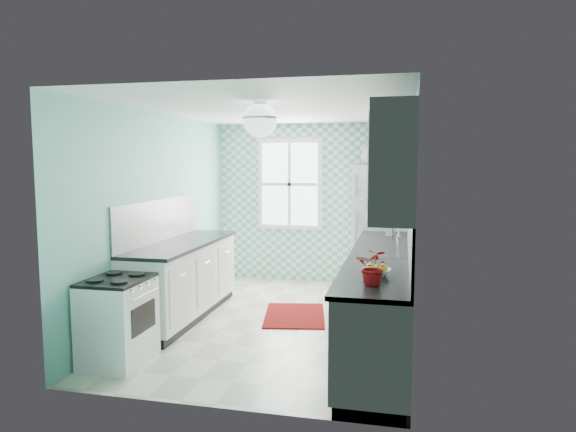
% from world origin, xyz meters
% --- Properties ---
extents(floor, '(3.00, 4.40, 0.02)m').
position_xyz_m(floor, '(0.00, 0.00, -0.01)').
color(floor, silver).
rests_on(floor, ground).
extents(ceiling, '(3.00, 4.40, 0.02)m').
position_xyz_m(ceiling, '(0.00, 0.00, 2.51)').
color(ceiling, white).
rests_on(ceiling, wall_back).
extents(wall_back, '(3.00, 0.02, 2.50)m').
position_xyz_m(wall_back, '(0.00, 2.21, 1.25)').
color(wall_back, '#71BDAF').
rests_on(wall_back, floor).
extents(wall_front, '(3.00, 0.02, 2.50)m').
position_xyz_m(wall_front, '(0.00, -2.21, 1.25)').
color(wall_front, '#71BDAF').
rests_on(wall_front, floor).
extents(wall_left, '(0.02, 4.40, 2.50)m').
position_xyz_m(wall_left, '(-1.51, 0.00, 1.25)').
color(wall_left, '#71BDAF').
rests_on(wall_left, floor).
extents(wall_right, '(0.02, 4.40, 2.50)m').
position_xyz_m(wall_right, '(1.51, 0.00, 1.25)').
color(wall_right, '#71BDAF').
rests_on(wall_right, floor).
extents(accent_wall, '(3.00, 0.01, 2.50)m').
position_xyz_m(accent_wall, '(0.00, 2.19, 1.25)').
color(accent_wall, '#66AE9F').
rests_on(accent_wall, wall_back).
extents(window, '(1.04, 0.05, 1.44)m').
position_xyz_m(window, '(-0.35, 2.16, 1.55)').
color(window, white).
rests_on(window, wall_back).
extents(backsplash_right, '(0.02, 3.60, 0.51)m').
position_xyz_m(backsplash_right, '(1.49, -0.40, 1.20)').
color(backsplash_right, white).
rests_on(backsplash_right, wall_right).
extents(backsplash_left, '(0.02, 2.15, 0.51)m').
position_xyz_m(backsplash_left, '(-1.49, -0.07, 1.20)').
color(backsplash_left, white).
rests_on(backsplash_left, wall_left).
extents(upper_cabinets_right, '(0.33, 3.20, 0.90)m').
position_xyz_m(upper_cabinets_right, '(1.33, -0.60, 1.90)').
color(upper_cabinets_right, white).
rests_on(upper_cabinets_right, wall_right).
extents(upper_cabinet_fridge, '(0.40, 0.74, 0.40)m').
position_xyz_m(upper_cabinet_fridge, '(1.30, 1.83, 2.25)').
color(upper_cabinet_fridge, white).
rests_on(upper_cabinet_fridge, wall_right).
extents(ceiling_light, '(0.34, 0.34, 0.35)m').
position_xyz_m(ceiling_light, '(0.00, -0.80, 2.32)').
color(ceiling_light, silver).
rests_on(ceiling_light, ceiling).
extents(base_cabinets_right, '(0.60, 3.60, 0.90)m').
position_xyz_m(base_cabinets_right, '(1.20, -0.40, 0.45)').
color(base_cabinets_right, white).
rests_on(base_cabinets_right, floor).
extents(countertop_right, '(0.63, 3.60, 0.04)m').
position_xyz_m(countertop_right, '(1.19, -0.40, 0.92)').
color(countertop_right, black).
rests_on(countertop_right, base_cabinets_right).
extents(base_cabinets_left, '(0.60, 2.15, 0.90)m').
position_xyz_m(base_cabinets_left, '(-1.20, -0.07, 0.45)').
color(base_cabinets_left, white).
rests_on(base_cabinets_left, floor).
extents(countertop_left, '(0.63, 2.15, 0.04)m').
position_xyz_m(countertop_left, '(-1.19, -0.07, 0.92)').
color(countertop_left, black).
rests_on(countertop_left, base_cabinets_left).
extents(fridge, '(0.81, 0.80, 1.86)m').
position_xyz_m(fridge, '(1.11, 1.78, 0.93)').
color(fridge, white).
rests_on(fridge, floor).
extents(stove, '(0.53, 0.67, 0.80)m').
position_xyz_m(stove, '(-1.20, -1.54, 0.42)').
color(stove, white).
rests_on(stove, floor).
extents(sink, '(0.47, 0.39, 0.53)m').
position_xyz_m(sink, '(1.20, 0.72, 0.93)').
color(sink, silver).
rests_on(sink, countertop_right).
extents(rug, '(0.90, 1.15, 0.02)m').
position_xyz_m(rug, '(0.13, 0.27, 0.01)').
color(rug, maroon).
rests_on(rug, floor).
extents(dish_towel, '(0.06, 0.20, 0.31)m').
position_xyz_m(dish_towel, '(0.89, 0.30, 0.48)').
color(dish_towel, '#69B7A5').
rests_on(dish_towel, base_cabinets_right).
extents(fruit_bowl, '(0.29, 0.29, 0.06)m').
position_xyz_m(fruit_bowl, '(1.20, -1.44, 0.97)').
color(fruit_bowl, white).
rests_on(fruit_bowl, countertop_right).
extents(potted_plant, '(0.32, 0.29, 0.30)m').
position_xyz_m(potted_plant, '(1.20, -1.79, 1.09)').
color(potted_plant, '#A70B23').
rests_on(potted_plant, countertop_right).
extents(soap_bottle, '(0.11, 0.11, 0.21)m').
position_xyz_m(soap_bottle, '(1.25, 1.00, 1.04)').
color(soap_bottle, '#96B3BE').
rests_on(soap_bottle, countertop_right).
extents(microwave, '(0.58, 0.41, 0.31)m').
position_xyz_m(microwave, '(1.11, 1.78, 2.01)').
color(microwave, white).
rests_on(microwave, fridge).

